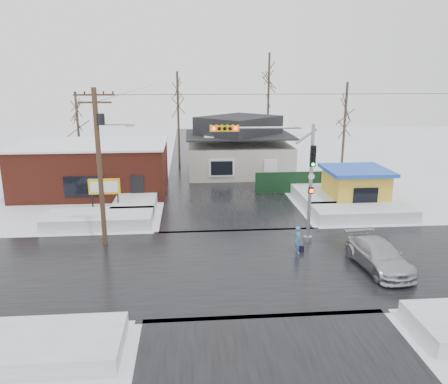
{
  "coord_description": "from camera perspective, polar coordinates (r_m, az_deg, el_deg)",
  "views": [
    {
      "loc": [
        -3.01,
        -20.99,
        9.65
      ],
      "look_at": [
        -0.98,
        3.6,
        3.0
      ],
      "focal_mm": 35.0,
      "sensor_mm": 36.0,
      "label": 1
    }
  ],
  "objects": [
    {
      "name": "car",
      "position": [
        23.87,
        19.55,
        -7.86
      ],
      "size": [
        2.38,
        4.97,
        1.4
      ],
      "primitive_type": "imported",
      "rotation": [
        0.0,
        0.0,
        0.09
      ],
      "color": "#B4B6BC",
      "rests_on": "ground"
    },
    {
      "name": "traffic_signal",
      "position": [
        25.09,
        7.92,
        3.19
      ],
      "size": [
        6.05,
        0.68,
        7.0
      ],
      "color": "gray",
      "rests_on": "ground"
    },
    {
      "name": "tree_far_left",
      "position": [
        47.03,
        -6.08,
        12.93
      ],
      "size": [
        3.0,
        3.0,
        10.0
      ],
      "color": "#332821",
      "rests_on": "ground"
    },
    {
      "name": "snowbank_ne",
      "position": [
        31.83,
        17.69,
        -2.55
      ],
      "size": [
        7.0,
        3.0,
        0.8
      ],
      "primitive_type": "cube",
      "color": "white",
      "rests_on": "ground"
    },
    {
      "name": "tree_far_right",
      "position": [
        43.72,
        15.67,
        11.27
      ],
      "size": [
        3.0,
        3.0,
        9.0
      ],
      "color": "#332821",
      "rests_on": "ground"
    },
    {
      "name": "kiosk",
      "position": [
        34.4,
        16.75,
        0.66
      ],
      "size": [
        4.6,
        4.6,
        2.88
      ],
      "color": "gold",
      "rests_on": "ground"
    },
    {
      "name": "brick_building",
      "position": [
        38.59,
        -16.6,
        3.13
      ],
      "size": [
        12.2,
        8.2,
        4.12
      ],
      "color": "maroon",
      "rests_on": "ground"
    },
    {
      "name": "pedestrian",
      "position": [
        24.73,
        9.64,
        -6.18
      ],
      "size": [
        0.4,
        0.58,
        1.54
      ],
      "primitive_type": "imported",
      "rotation": [
        0.0,
        0.0,
        1.63
      ],
      "color": "#4486BF",
      "rests_on": "ground"
    },
    {
      "name": "fence",
      "position": [
        37.3,
        10.19,
        1.27
      ],
      "size": [
        8.0,
        0.12,
        1.8
      ],
      "primitive_type": "cube",
      "color": "black",
      "rests_on": "ground"
    },
    {
      "name": "snowbank_nw",
      "position": [
        30.08,
        -16.0,
        -3.43
      ],
      "size": [
        7.0,
        3.0,
        0.8
      ],
      "primitive_type": "cube",
      "color": "white",
      "rests_on": "ground"
    },
    {
      "name": "road_ew",
      "position": [
        23.29,
        3.17,
        -9.39
      ],
      "size": [
        120.0,
        10.0,
        0.02
      ],
      "primitive_type": "cube",
      "color": "black",
      "rests_on": "ground"
    },
    {
      "name": "snowbank_nside_e",
      "position": [
        35.7,
        11.73,
        -0.26
      ],
      "size": [
        3.0,
        8.0,
        0.8
      ],
      "primitive_type": "cube",
      "color": "white",
      "rests_on": "ground"
    },
    {
      "name": "utility_pole",
      "position": [
        25.39,
        -15.86,
        4.21
      ],
      "size": [
        3.15,
        0.44,
        9.0
      ],
      "color": "#382619",
      "rests_on": "ground"
    },
    {
      "name": "tree_far_west",
      "position": [
        46.43,
        -18.71,
        10.24
      ],
      "size": [
        3.0,
        3.0,
        8.0
      ],
      "color": "#332821",
      "rests_on": "ground"
    },
    {
      "name": "road_ns",
      "position": [
        23.29,
        3.17,
        -9.39
      ],
      "size": [
        10.0,
        120.0,
        0.02
      ],
      "primitive_type": "cube",
      "color": "black",
      "rests_on": "ground"
    },
    {
      "name": "house",
      "position": [
        43.85,
        1.91,
        5.84
      ],
      "size": [
        10.4,
        8.4,
        5.76
      ],
      "color": "beige",
      "rests_on": "ground"
    },
    {
      "name": "shopping_bag",
      "position": [
        25.09,
        10.1,
        -7.35
      ],
      "size": [
        0.3,
        0.17,
        0.35
      ],
      "primitive_type": "cube",
      "rotation": [
        0.0,
        0.0,
        -0.17
      ],
      "color": "black",
      "rests_on": "ground"
    },
    {
      "name": "tree_far_mid",
      "position": [
        49.81,
        5.89,
        14.88
      ],
      "size": [
        3.0,
        3.0,
        12.0
      ],
      "color": "#332821",
      "rests_on": "ground"
    },
    {
      "name": "snowbank_nside_w",
      "position": [
        34.5,
        -11.19,
        -0.77
      ],
      "size": [
        3.0,
        8.0,
        0.8
      ],
      "primitive_type": "cube",
      "color": "white",
      "rests_on": "ground"
    },
    {
      "name": "marquee_sign",
      "position": [
        32.01,
        -15.36,
        0.56
      ],
      "size": [
        2.2,
        0.21,
        2.55
      ],
      "color": "black",
      "rests_on": "ground"
    },
    {
      "name": "snowbank_sw",
      "position": [
        17.84,
        -24.81,
        -17.89
      ],
      "size": [
        7.0,
        3.0,
        0.7
      ],
      "primitive_type": "cube",
      "color": "white",
      "rests_on": "ground"
    },
    {
      "name": "ground",
      "position": [
        23.3,
        3.17,
        -9.41
      ],
      "size": [
        120.0,
        120.0,
        0.0
      ],
      "primitive_type": "plane",
      "color": "white",
      "rests_on": "ground"
    }
  ]
}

